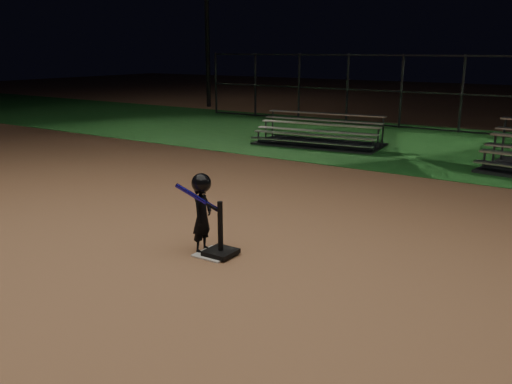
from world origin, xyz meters
name	(u,v)px	position (x,y,z in m)	size (l,w,h in m)	color
ground	(215,255)	(0.00, 0.00, 0.00)	(80.00, 80.00, 0.00)	#A06C48
grass_strip	(432,146)	(0.00, 10.00, 0.01)	(60.00, 8.00, 0.01)	#194D1B
home_plate	(215,254)	(0.00, 0.00, 0.01)	(0.45, 0.45, 0.02)	beige
batting_tee	(221,245)	(0.09, 0.02, 0.15)	(0.38, 0.38, 0.73)	black
child_batter	(202,211)	(-0.21, 0.02, 0.58)	(0.44, 0.57, 1.09)	black
bleacher_left	(319,139)	(-2.75, 8.36, 0.18)	(3.71, 2.12, 0.87)	silver
backstop_fence	(462,94)	(0.00, 13.00, 1.25)	(20.08, 0.08, 2.50)	#38383D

